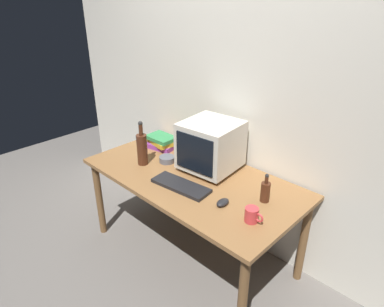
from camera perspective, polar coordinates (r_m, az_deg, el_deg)
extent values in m
plane|color=slate|center=(2.89, 0.00, -16.11)|extent=(6.00, 6.00, 0.00)
cube|color=silver|center=(2.59, 7.44, 10.44)|extent=(4.00, 0.08, 2.50)
cube|color=olive|center=(2.47, 0.00, -4.06)|extent=(1.61, 0.83, 0.03)
cylinder|color=brown|center=(2.99, -15.22, -7.25)|extent=(0.06, 0.06, 0.68)
cylinder|color=brown|center=(2.12, 8.41, -23.15)|extent=(0.06, 0.06, 0.68)
cylinder|color=brown|center=(3.33, -4.92, -2.66)|extent=(0.06, 0.06, 0.68)
cylinder|color=brown|center=(2.58, 18.08, -13.70)|extent=(0.06, 0.06, 0.68)
cube|color=beige|center=(2.56, 3.06, -2.28)|extent=(0.30, 0.27, 0.03)
cube|color=beige|center=(2.47, 3.16, 1.49)|extent=(0.42, 0.42, 0.34)
cube|color=black|center=(2.33, 0.38, -0.06)|extent=(0.31, 0.04, 0.27)
cube|color=black|center=(2.33, -1.88, -5.37)|extent=(0.43, 0.20, 0.02)
ellipsoid|color=black|center=(2.16, 5.14, -8.14)|extent=(0.06, 0.10, 0.04)
cylinder|color=#472314|center=(2.61, -8.31, 0.64)|extent=(0.08, 0.08, 0.24)
cylinder|color=#472314|center=(2.54, -8.54, 3.92)|extent=(0.03, 0.03, 0.08)
sphere|color=#262626|center=(2.52, -8.62, 5.01)|extent=(0.03, 0.03, 0.03)
cylinder|color=#472314|center=(2.21, 12.11, -6.31)|extent=(0.06, 0.06, 0.13)
cylinder|color=#472314|center=(2.16, 12.33, -4.34)|extent=(0.02, 0.02, 0.05)
sphere|color=#262626|center=(2.15, 12.41, -3.64)|extent=(0.03, 0.03, 0.03)
cube|color=#843893|center=(2.89, -5.15, 1.32)|extent=(0.26, 0.19, 0.04)
cube|color=gold|center=(2.88, -4.99, 2.02)|extent=(0.25, 0.19, 0.04)
cube|color=#33894C|center=(2.86, -5.13, 2.63)|extent=(0.24, 0.17, 0.03)
cylinder|color=#CC383D|center=(2.03, 9.89, -10.03)|extent=(0.08, 0.08, 0.09)
torus|color=#CC383D|center=(2.00, 11.13, -10.50)|extent=(0.06, 0.01, 0.06)
cylinder|color=#595B66|center=(2.66, -4.19, -0.95)|extent=(0.12, 0.12, 0.04)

